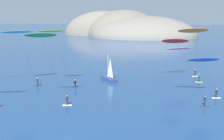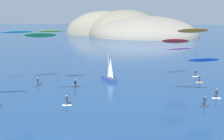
# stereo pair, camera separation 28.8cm
# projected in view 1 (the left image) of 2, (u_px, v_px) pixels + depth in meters

# --- Properties ---
(headland_island) EXTENTS (83.90, 59.88, 31.73)m
(headland_island) POSITION_uv_depth(u_px,v_px,m) (127.00, 35.00, 176.58)
(headland_island) COLOR slate
(headland_island) RESTS_ON ground
(sailboat_near) EXTENTS (4.55, 5.18, 5.70)m
(sailboat_near) POSITION_uv_depth(u_px,v_px,m) (108.00, 78.00, 61.66)
(sailboat_near) COLOR navy
(sailboat_near) RESTS_ON ground
(kitesurfer_lime) EXTENTS (7.24, 3.68, 11.61)m
(kitesurfer_lime) POSITION_uv_depth(u_px,v_px,m) (53.00, 36.00, 52.70)
(kitesurfer_lime) COLOR #2D2D33
(kitesurfer_lime) RESTS_ON ground
(kitesurfer_orange) EXTENTS (5.96, 3.01, 12.58)m
(kitesurfer_orange) POSITION_uv_depth(u_px,v_px,m) (194.00, 37.00, 42.19)
(kitesurfer_orange) COLOR #2D2D33
(kitesurfer_orange) RESTS_ON ground
(kitesurfer_blue) EXTENTS (6.30, 2.63, 7.36)m
(kitesurfer_blue) POSITION_uv_depth(u_px,v_px,m) (205.00, 62.00, 47.70)
(kitesurfer_blue) COLOR silver
(kitesurfer_blue) RESTS_ON ground
(kitesurfer_magenta) EXTENTS (8.16, 4.22, 6.98)m
(kitesurfer_magenta) POSITION_uv_depth(u_px,v_px,m) (180.00, 51.00, 63.20)
(kitesurfer_magenta) COLOR silver
(kitesurfer_magenta) RESTS_ON ground
(kitesurfer_red) EXTENTS (9.08, 1.97, 9.44)m
(kitesurfer_red) POSITION_uv_depth(u_px,v_px,m) (177.00, 44.00, 58.75)
(kitesurfer_red) COLOR yellow
(kitesurfer_red) RESTS_ON ground
(kitesurfer_cyan) EXTENTS (6.46, 4.78, 11.38)m
(kitesurfer_cyan) POSITION_uv_depth(u_px,v_px,m) (18.00, 35.00, 53.96)
(kitesurfer_cyan) COLOR #2D2D33
(kitesurfer_cyan) RESTS_ON ground
(kitesurfer_green) EXTENTS (6.70, 2.91, 11.87)m
(kitesurfer_green) POSITION_uv_depth(u_px,v_px,m) (43.00, 41.00, 42.68)
(kitesurfer_green) COLOR silver
(kitesurfer_green) RESTS_ON ground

